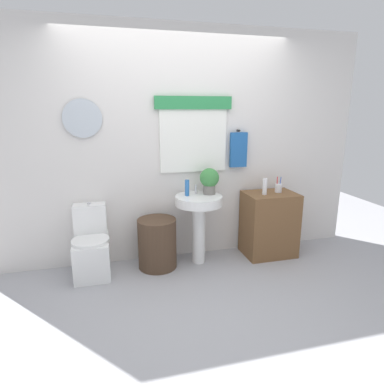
# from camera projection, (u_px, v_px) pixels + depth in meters

# --- Properties ---
(ground_plane) EXTENTS (8.00, 8.00, 0.00)m
(ground_plane) POSITION_uv_depth(u_px,v_px,m) (206.00, 305.00, 2.98)
(ground_plane) COLOR #A3A3A8
(back_wall) EXTENTS (4.40, 0.18, 2.60)m
(back_wall) POSITION_uv_depth(u_px,v_px,m) (178.00, 146.00, 3.74)
(back_wall) COLOR silver
(back_wall) RESTS_ON ground_plane
(toilet) EXTENTS (0.38, 0.51, 0.75)m
(toilet) POSITION_uv_depth(u_px,v_px,m) (92.00, 248.00, 3.50)
(toilet) COLOR white
(toilet) RESTS_ON ground_plane
(laundry_hamper) EXTENTS (0.42, 0.42, 0.56)m
(laundry_hamper) POSITION_uv_depth(u_px,v_px,m) (157.00, 243.00, 3.64)
(laundry_hamper) COLOR #4C3828
(laundry_hamper) RESTS_ON ground_plane
(pedestal_sink) EXTENTS (0.52, 0.52, 0.79)m
(pedestal_sink) POSITION_uv_depth(u_px,v_px,m) (199.00, 213.00, 3.68)
(pedestal_sink) COLOR white
(pedestal_sink) RESTS_ON ground_plane
(faucet) EXTENTS (0.03, 0.03, 0.10)m
(faucet) POSITION_uv_depth(u_px,v_px,m) (196.00, 189.00, 3.73)
(faucet) COLOR silver
(faucet) RESTS_ON pedestal_sink
(wooden_cabinet) EXTENTS (0.59, 0.44, 0.76)m
(wooden_cabinet) POSITION_uv_depth(u_px,v_px,m) (269.00, 224.00, 3.94)
(wooden_cabinet) COLOR brown
(wooden_cabinet) RESTS_ON ground_plane
(soap_bottle) EXTENTS (0.05, 0.05, 0.18)m
(soap_bottle) POSITION_uv_depth(u_px,v_px,m) (187.00, 188.00, 3.62)
(soap_bottle) COLOR #2D6BB7
(soap_bottle) RESTS_ON pedestal_sink
(potted_plant) EXTENTS (0.22, 0.22, 0.29)m
(potted_plant) POSITION_uv_depth(u_px,v_px,m) (209.00, 180.00, 3.68)
(potted_plant) COLOR slate
(potted_plant) RESTS_ON pedestal_sink
(lotion_bottle) EXTENTS (0.05, 0.05, 0.19)m
(lotion_bottle) POSITION_uv_depth(u_px,v_px,m) (265.00, 187.00, 3.76)
(lotion_bottle) COLOR white
(lotion_bottle) RESTS_ON wooden_cabinet
(toothbrush_cup) EXTENTS (0.08, 0.08, 0.19)m
(toothbrush_cup) POSITION_uv_depth(u_px,v_px,m) (278.00, 188.00, 3.88)
(toothbrush_cup) COLOR silver
(toothbrush_cup) RESTS_ON wooden_cabinet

